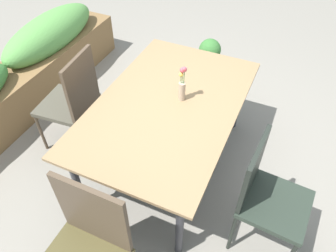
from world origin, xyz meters
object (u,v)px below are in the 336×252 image
object	(u,v)px
chair_near_left	(266,193)
planter_box	(13,82)
chair_end_left	(85,249)
chair_far_side	(73,99)
potted_plant	(209,56)
flower_vase	(182,84)
dining_table	(168,109)

from	to	relation	value
chair_near_left	planter_box	distance (m)	2.71
chair_end_left	chair_near_left	bearing A→B (deg)	-137.61
chair_far_side	planter_box	xyz separation A→B (m)	(0.12, 0.89, -0.18)
planter_box	potted_plant	distance (m)	2.24
flower_vase	chair_end_left	bearing A→B (deg)	176.56
dining_table	chair_near_left	distance (m)	0.98
chair_far_side	flower_vase	distance (m)	1.04
dining_table	planter_box	world-z (taller)	planter_box
flower_vase	potted_plant	distance (m)	1.62
chair_near_left	dining_table	bearing A→B (deg)	-108.88
chair_near_left	planter_box	bearing A→B (deg)	-94.53
chair_far_side	chair_near_left	bearing A→B (deg)	-104.44
flower_vase	planter_box	distance (m)	1.92
flower_vase	planter_box	size ratio (longest dim) A/B	0.10
flower_vase	chair_far_side	bearing A→B (deg)	101.25
chair_near_left	potted_plant	distance (m)	2.23
chair_end_left	potted_plant	world-z (taller)	chair_end_left
dining_table	chair_far_side	world-z (taller)	chair_far_side
dining_table	chair_near_left	xyz separation A→B (m)	(-0.38, -0.89, -0.12)
chair_far_side	chair_near_left	distance (m)	1.80
chair_far_side	chair_end_left	distance (m)	1.41
dining_table	chair_far_side	xyz separation A→B (m)	(-0.09, 0.89, -0.12)
chair_far_side	potted_plant	bearing A→B (deg)	-29.26
chair_near_left	flower_vase	size ratio (longest dim) A/B	3.12
dining_table	chair_near_left	bearing A→B (deg)	-112.98
chair_near_left	potted_plant	size ratio (longest dim) A/B	2.16
planter_box	flower_vase	bearing A→B (deg)	-87.80
chair_end_left	planter_box	size ratio (longest dim) A/B	0.32
chair_near_left	potted_plant	bearing A→B (deg)	-147.65
chair_end_left	flower_vase	size ratio (longest dim) A/B	3.20
chair_far_side	flower_vase	xyz separation A→B (m)	(0.19, -0.96, 0.33)
chair_far_side	planter_box	distance (m)	0.92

